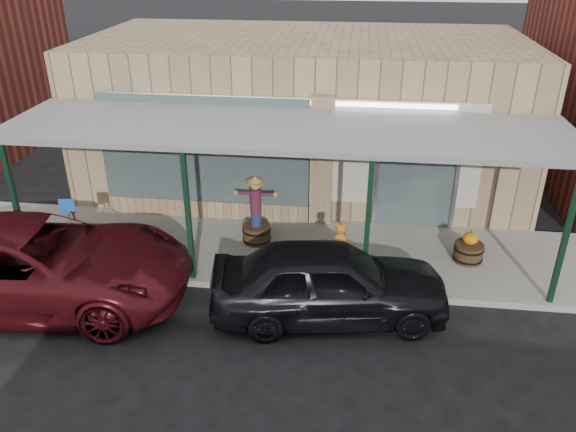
# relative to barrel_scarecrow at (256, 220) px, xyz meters

# --- Properties ---
(ground) EXTENTS (120.00, 120.00, 0.00)m
(ground) POSITION_rel_barrel_scarecrow_xyz_m (0.72, -3.86, -0.72)
(ground) COLOR black
(ground) RESTS_ON ground
(sidewalk) EXTENTS (40.00, 3.20, 0.15)m
(sidewalk) POSITION_rel_barrel_scarecrow_xyz_m (0.72, -0.26, -0.64)
(sidewalk) COLOR gray
(sidewalk) RESTS_ON ground
(storefront) EXTENTS (12.00, 6.25, 4.20)m
(storefront) POSITION_rel_barrel_scarecrow_xyz_m (0.72, 4.30, 1.37)
(storefront) COLOR #9F8961
(storefront) RESTS_ON ground
(awning) EXTENTS (12.00, 3.00, 3.04)m
(awning) POSITION_rel_barrel_scarecrow_xyz_m (0.72, -0.30, 2.29)
(awning) COLOR slate
(awning) RESTS_ON ground
(block_buildings_near) EXTENTS (61.00, 8.00, 8.00)m
(block_buildings_near) POSITION_rel_barrel_scarecrow_xyz_m (2.73, 5.34, 3.05)
(block_buildings_near) COLOR maroon
(block_buildings_near) RESTS_ON ground
(barrel_scarecrow) EXTENTS (1.02, 0.76, 1.68)m
(barrel_scarecrow) POSITION_rel_barrel_scarecrow_xyz_m (0.00, 0.00, 0.00)
(barrel_scarecrow) COLOR #452B1B
(barrel_scarecrow) RESTS_ON sidewalk
(barrel_pumpkin) EXTENTS (0.83, 0.83, 0.75)m
(barrel_pumpkin) POSITION_rel_barrel_scarecrow_xyz_m (4.84, -0.29, -0.30)
(barrel_pumpkin) COLOR #452B1B
(barrel_pumpkin) RESTS_ON sidewalk
(handicap_sign) EXTENTS (0.33, 0.07, 1.58)m
(handicap_sign) POSITION_rel_barrel_scarecrow_xyz_m (-3.79, -1.46, 0.45)
(handicap_sign) COLOR gray
(handicap_sign) RESTS_ON sidewalk
(parked_sedan) EXTENTS (4.76, 2.49, 1.57)m
(parked_sedan) POSITION_rel_barrel_scarecrow_xyz_m (1.85, -2.47, 0.06)
(parked_sedan) COLOR black
(parked_sedan) RESTS_ON ground
(car_maroon) EXTENTS (6.44, 3.44, 1.72)m
(car_maroon) POSITION_rel_barrel_scarecrow_xyz_m (-4.02, -2.68, 0.14)
(car_maroon) COLOR #4C0F15
(car_maroon) RESTS_ON ground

